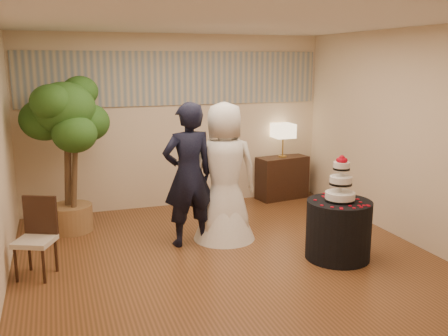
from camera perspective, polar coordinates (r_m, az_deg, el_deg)
name	(u,v)px	position (r m, az deg, el deg)	size (l,w,h in m)	color
floor	(227,258)	(6.22, 0.33, -10.30)	(5.00, 5.00, 0.00)	brown
ceiling	(227,22)	(5.77, 0.37, 16.36)	(5.00, 5.00, 0.00)	white
wall_back	(177,122)	(8.21, -5.45, 5.27)	(5.00, 0.06, 2.80)	beige
wall_front	(344,203)	(3.63, 13.54, -3.86)	(5.00, 0.06, 2.80)	beige
wall_right	(404,136)	(7.06, 19.92, 3.47)	(0.06, 5.00, 2.80)	beige
mural_border	(176,78)	(8.14, -5.52, 10.16)	(4.90, 0.02, 0.85)	#999A8F
groom	(188,175)	(6.43, -4.09, -0.80)	(0.68, 0.45, 1.88)	black
bride	(224,172)	(6.63, 0.02, -0.43)	(0.91, 0.84, 1.86)	white
cake_table	(338,230)	(6.28, 12.93, -6.89)	(0.78, 0.78, 0.73)	black
wedding_cake	(341,178)	(6.10, 13.22, -1.16)	(0.36, 0.36, 0.56)	white
console	(282,178)	(8.80, 6.65, -1.10)	(0.89, 0.39, 0.74)	black
table_lamp	(283,140)	(8.68, 6.75, 3.15)	(0.34, 0.34, 0.58)	beige
ficus_tree	(67,154)	(7.22, -17.48, 1.49)	(1.06, 1.06, 2.22)	#28521A
side_chair	(35,239)	(5.96, -20.82, -7.59)	(0.41, 0.43, 0.89)	black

